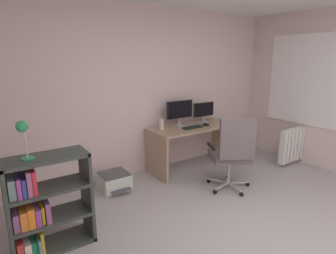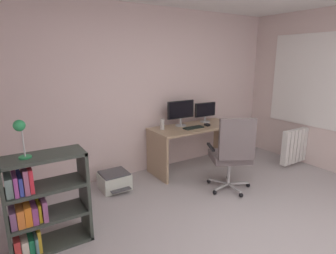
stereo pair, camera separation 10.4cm
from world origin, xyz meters
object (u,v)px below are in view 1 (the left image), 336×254
at_px(desktop_speaker, 162,124).
at_px(computer_mouse, 206,125).
at_px(monitor_secondary, 204,111).
at_px(desk_lamp, 23,132).
at_px(desk, 193,137).
at_px(printer, 114,181).
at_px(monitor_main, 180,111).
at_px(bookshelf, 41,207).
at_px(radiator, 298,143).
at_px(keyboard, 193,127).
at_px(office_chair, 232,151).

bearing_deg(desktop_speaker, computer_mouse, -14.28).
height_order(monitor_secondary, desk_lamp, desk_lamp).
bearing_deg(desktop_speaker, desk, -9.58).
relative_size(desktop_speaker, printer, 0.37).
distance_m(monitor_main, desktop_speaker, 0.43).
bearing_deg(bookshelf, desk, 17.91).
bearing_deg(radiator, keyboard, 157.53).
distance_m(bookshelf, desk_lamp, 0.75).
bearing_deg(bookshelf, keyboard, 16.42).
distance_m(monitor_main, monitor_secondary, 0.53).
relative_size(computer_mouse, office_chair, 0.09).
bearing_deg(desk, monitor_secondary, 22.73).
relative_size(monitor_secondary, keyboard, 1.23).
xyz_separation_m(desk, monitor_main, (-0.18, 0.14, 0.45)).
relative_size(desk_lamp, printer, 0.77).
relative_size(monitor_main, monitor_secondary, 1.18).
distance_m(desk, keyboard, 0.25).
height_order(monitor_main, desktop_speaker, monitor_main).
height_order(monitor_secondary, printer, monitor_secondary).
distance_m(desk, desktop_speaker, 0.64).
relative_size(desk, printer, 3.25).
distance_m(keyboard, desktop_speaker, 0.51).
distance_m(bookshelf, printer, 1.41).
xyz_separation_m(monitor_main, bookshelf, (-2.36, -0.96, -0.53)).
relative_size(keyboard, printer, 0.74).
xyz_separation_m(keyboard, computer_mouse, (0.29, 0.01, 0.01)).
relative_size(monitor_main, radiator, 0.50).
bearing_deg(office_chair, keyboard, 90.06).
bearing_deg(radiator, desktop_speaker, 157.39).
relative_size(monitor_main, desktop_speaker, 2.90).
bearing_deg(desk_lamp, computer_mouse, 14.52).
bearing_deg(keyboard, bookshelf, -164.65).
height_order(desk_lamp, printer, desk_lamp).
bearing_deg(office_chair, desk, 83.95).
bearing_deg(printer, desk, -0.01).
distance_m(desktop_speaker, radiator, 2.53).
height_order(computer_mouse, desk_lamp, desk_lamp).
xyz_separation_m(desk, desktop_speaker, (-0.57, 0.10, 0.28)).
height_order(office_chair, desk_lamp, desk_lamp).
bearing_deg(monitor_secondary, monitor_main, -179.99).
height_order(monitor_main, computer_mouse, monitor_main).
bearing_deg(office_chair, desktop_speaker, 113.66).
bearing_deg(keyboard, computer_mouse, 0.18).
distance_m(monitor_main, printer, 1.54).
xyz_separation_m(desktop_speaker, printer, (-0.87, -0.10, -0.70)).
xyz_separation_m(desktop_speaker, bookshelf, (-1.97, -0.92, -0.36)).
relative_size(desktop_speaker, desk_lamp, 0.48).
relative_size(monitor_secondary, bookshelf, 0.44).
relative_size(desktop_speaker, radiator, 0.17).
bearing_deg(keyboard, desk, 43.72).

